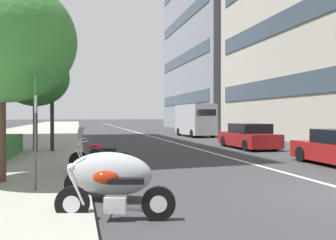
# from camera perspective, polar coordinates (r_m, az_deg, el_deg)

# --- Properties ---
(sidewalk_right_plaza) EXTENTS (160.00, 9.53, 0.15)m
(sidewalk_right_plaza) POSITION_cam_1_polar(r_m,az_deg,el_deg) (36.99, -21.25, -2.16)
(sidewalk_right_plaza) COLOR gray
(sidewalk_right_plaza) RESTS_ON ground
(lane_centre_stripe) EXTENTS (110.00, 0.16, 0.01)m
(lane_centre_stripe) POSITION_cam_1_polar(r_m,az_deg,el_deg) (42.22, -5.37, -1.88)
(lane_centre_stripe) COLOR silver
(lane_centre_stripe) RESTS_ON ground
(motorcycle_mid_row) EXTENTS (0.75, 2.09, 1.08)m
(motorcycle_mid_row) POSITION_cam_1_polar(r_m,az_deg,el_deg) (6.49, -8.63, -12.18)
(motorcycle_mid_row) COLOR black
(motorcycle_mid_row) RESTS_ON ground
(motorcycle_under_tarp) EXTENTS (1.64, 2.09, 1.06)m
(motorcycle_under_tarp) POSITION_cam_1_polar(r_m,az_deg,el_deg) (7.96, -9.52, -8.55)
(motorcycle_under_tarp) COLOR gray
(motorcycle_under_tarp) RESTS_ON ground
(motorcycle_second_in_row) EXTENTS (1.24, 1.92, 1.09)m
(motorcycle_second_in_row) POSITION_cam_1_polar(r_m,az_deg,el_deg) (10.77, -10.67, -7.01)
(motorcycle_second_in_row) COLOR black
(motorcycle_second_in_row) RESTS_ON ground
(motorcycle_far_end_row) EXTENTS (0.99, 2.10, 1.49)m
(motorcycle_far_end_row) POSITION_cam_1_polar(r_m,az_deg,el_deg) (12.07, -10.84, -6.04)
(motorcycle_far_end_row) COLOR black
(motorcycle_far_end_row) RESTS_ON ground
(car_approaching_light) EXTENTS (4.63, 1.96, 1.42)m
(car_approaching_light) POSITION_cam_1_polar(r_m,az_deg,el_deg) (20.84, 12.75, -2.64)
(car_approaching_light) COLOR maroon
(car_approaching_light) RESTS_ON ground
(delivery_van_ahead) EXTENTS (5.44, 2.28, 2.89)m
(delivery_van_ahead) POSITION_cam_1_polar(r_m,az_deg,el_deg) (32.28, 4.35, 0.07)
(delivery_van_ahead) COLOR #B7B7BC
(delivery_van_ahead) RESTS_ON ground
(parking_sign_by_curb) EXTENTS (0.32, 0.06, 2.67)m
(parking_sign_by_curb) POSITION_cam_1_polar(r_m,az_deg,el_deg) (8.65, -20.46, 0.42)
(parking_sign_by_curb) COLOR #47494C
(parking_sign_by_curb) RESTS_ON sidewalk_right_plaza
(street_lamp_with_banners) EXTENTS (1.26, 2.51, 8.19)m
(street_lamp_with_banners) POSITION_cam_1_polar(r_m,az_deg,el_deg) (18.49, -16.98, 10.63)
(street_lamp_with_banners) COLOR #232326
(street_lamp_with_banners) RESTS_ON sidewalk_right_plaza
(street_tree_mid_sidewalk) EXTENTS (3.81, 3.81, 5.28)m
(street_tree_mid_sidewalk) POSITION_cam_1_polar(r_m,az_deg,el_deg) (10.27, -25.19, 11.55)
(street_tree_mid_sidewalk) COLOR #473323
(street_tree_mid_sidewalk) RESTS_ON sidewalk_right_plaza
(street_tree_by_lamp_post) EXTENTS (3.24, 3.24, 4.92)m
(street_tree_by_lamp_post) POSITION_cam_1_polar(r_m,az_deg,el_deg) (18.36, -20.52, 6.36)
(street_tree_by_lamp_post) COLOR #473323
(street_tree_by_lamp_post) RESTS_ON sidewalk_right_plaza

